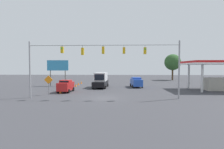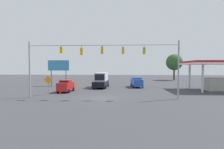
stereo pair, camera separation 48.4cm
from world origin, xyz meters
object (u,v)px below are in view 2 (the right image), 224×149
object	(u,v)px
traffic_cone_third	(71,87)
traffic_cone_fifth	(79,84)
work_zone_sign	(48,81)
tree_horizon_left	(174,62)
sedan_red_parked_shoulder	(66,86)
traffic_cone_second	(67,89)
sedan_blue_oncoming_far	(137,82)
roadside_billboard	(59,67)
traffic_cone_farthest	(82,82)
gas_station	(217,69)
box_truck_black_withflow_mid	(101,80)
traffic_cone_nearest	(60,91)
traffic_cone_fourth	(76,85)
overhead_signal_span	(102,61)

from	to	relation	value
traffic_cone_third	traffic_cone_fifth	bearing A→B (deg)	-88.80
work_zone_sign	tree_horizon_left	size ratio (longest dim) A/B	0.35
sedan_red_parked_shoulder	traffic_cone_second	distance (m)	2.06
sedan_blue_oncoming_far	traffic_cone_second	xyz separation A→B (m)	(12.53, 5.56, -0.74)
roadside_billboard	traffic_cone_farthest	bearing A→B (deg)	-127.69
gas_station	work_zone_sign	world-z (taller)	gas_station
box_truck_black_withflow_mid	traffic_cone_nearest	xyz separation A→B (m)	(5.45, 8.03, -1.15)
traffic_cone_fourth	traffic_cone_fifth	distance (m)	3.24
traffic_cone_second	work_zone_sign	size ratio (longest dim) A/B	0.22
traffic_cone_fifth	traffic_cone_farthest	xyz separation A→B (m)	(-0.04, -2.95, 0.00)
traffic_cone_fifth	sedan_red_parked_shoulder	bearing A→B (deg)	93.34
traffic_cone_farthest	roadside_billboard	bearing A→B (deg)	52.31
sedan_red_parked_shoulder	roadside_billboard	distance (m)	10.83
overhead_signal_span	work_zone_sign	world-z (taller)	overhead_signal_span
work_zone_sign	tree_horizon_left	world-z (taller)	tree_horizon_left
traffic_cone_second	traffic_cone_fourth	distance (m)	6.38
traffic_cone_second	traffic_cone_fourth	bearing A→B (deg)	-89.91
overhead_signal_span	sedan_blue_oncoming_far	world-z (taller)	overhead_signal_span
traffic_cone_fifth	traffic_cone_fourth	bearing A→B (deg)	94.03
traffic_cone_nearest	traffic_cone_second	xyz separation A→B (m)	(-0.01, -3.27, 0.00)
overhead_signal_span	tree_horizon_left	world-z (taller)	tree_horizon_left
box_truck_black_withflow_mid	gas_station	distance (m)	20.97
box_truck_black_withflow_mid	roadside_billboard	xyz separation A→B (m)	(9.62, -2.66, 2.64)
traffic_cone_farthest	gas_station	size ratio (longest dim) A/B	0.06
sedan_red_parked_shoulder	work_zone_sign	xyz separation A→B (m)	(1.58, 3.04, 0.97)
traffic_cone_third	traffic_cone_fourth	xyz separation A→B (m)	(-0.09, -3.46, 0.00)
work_zone_sign	tree_horizon_left	distance (m)	41.12
traffic_cone_second	traffic_cone_third	xyz separation A→B (m)	(0.10, -2.92, 0.00)
traffic_cone_third	roadside_billboard	xyz separation A→B (m)	(4.08, -4.50, 3.79)
traffic_cone_nearest	roadside_billboard	xyz separation A→B (m)	(4.17, -10.68, 3.79)
sedan_blue_oncoming_far	box_truck_black_withflow_mid	bearing A→B (deg)	6.48
traffic_cone_third	traffic_cone_farthest	world-z (taller)	same
traffic_cone_third	gas_station	distance (m)	26.37
traffic_cone_second	traffic_cone_third	world-z (taller)	same
traffic_cone_fifth	traffic_cone_nearest	bearing A→B (deg)	91.03
overhead_signal_span	sedan_blue_oncoming_far	bearing A→B (deg)	-113.20
sedan_red_parked_shoulder	tree_horizon_left	distance (m)	37.91
traffic_cone_nearest	box_truck_black_withflow_mid	bearing A→B (deg)	-124.17
traffic_cone_third	traffic_cone_fourth	distance (m)	3.46
sedan_blue_oncoming_far	traffic_cone_nearest	distance (m)	15.35
gas_station	traffic_cone_second	bearing A→B (deg)	2.94
box_truck_black_withflow_mid	sedan_red_parked_shoulder	xyz separation A→B (m)	(5.01, 6.64, -0.45)
gas_station	tree_horizon_left	xyz separation A→B (m)	(0.14, -24.52, 1.87)
sedan_blue_oncoming_far	traffic_cone_third	distance (m)	12.92
traffic_cone_second	gas_station	size ratio (longest dim) A/B	0.06
sedan_blue_oncoming_far	traffic_cone_second	size ratio (longest dim) A/B	7.39
traffic_cone_third	gas_station	xyz separation A→B (m)	(-26.10, 1.58, 3.42)
tree_horizon_left	traffic_cone_fourth	bearing A→B (deg)	36.97
sedan_red_parked_shoulder	traffic_cone_farthest	distance (m)	14.48
overhead_signal_span	tree_horizon_left	distance (m)	38.16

